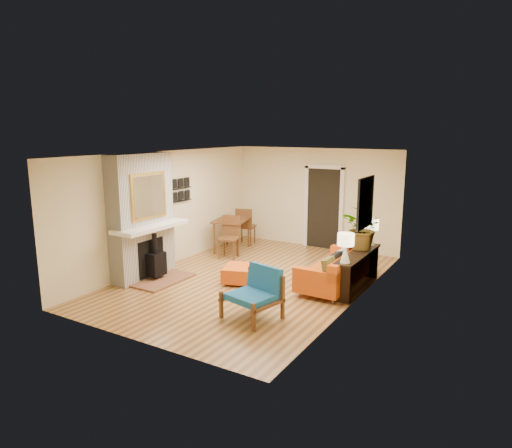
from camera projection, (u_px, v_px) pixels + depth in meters
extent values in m
plane|color=#BF8A49|center=(251.00, 280.00, 9.49)|extent=(6.50, 6.50, 0.00)
plane|color=white|center=(251.00, 154.00, 8.96)|extent=(6.50, 6.50, 0.00)
plane|color=#F9EDC3|center=(316.00, 198.00, 11.96)|extent=(4.50, 0.00, 4.50)
plane|color=#F9EDC3|center=(132.00, 256.00, 6.49)|extent=(4.50, 0.00, 4.50)
plane|color=#F9EDC3|center=(167.00, 209.00, 10.35)|extent=(0.00, 6.50, 6.50)
plane|color=#F9EDC3|center=(359.00, 231.00, 8.09)|extent=(0.00, 6.50, 6.50)
cube|color=black|center=(324.00, 208.00, 11.86)|extent=(0.88, 0.06, 2.10)
cube|color=white|center=(306.00, 207.00, 12.09)|extent=(0.10, 0.08, 2.18)
cube|color=white|center=(341.00, 210.00, 11.60)|extent=(0.10, 0.08, 2.18)
cube|color=white|center=(325.00, 167.00, 11.63)|extent=(1.08, 0.08, 0.10)
cube|color=black|center=(365.00, 203.00, 8.35)|extent=(0.04, 0.85, 0.95)
cube|color=slate|center=(364.00, 203.00, 8.37)|extent=(0.01, 0.70, 0.80)
cube|color=black|center=(178.00, 202.00, 10.60)|extent=(0.06, 0.95, 0.02)
cube|color=black|center=(177.00, 189.00, 10.54)|extent=(0.06, 0.95, 0.02)
cube|color=white|center=(140.00, 190.00, 9.29)|extent=(0.42, 1.50, 1.48)
cube|color=white|center=(143.00, 251.00, 9.56)|extent=(0.42, 1.50, 1.12)
cube|color=white|center=(151.00, 227.00, 9.32)|extent=(0.60, 1.68, 0.08)
cube|color=black|center=(151.00, 258.00, 9.47)|extent=(0.03, 0.72, 0.78)
cube|color=brown|center=(163.00, 280.00, 9.41)|extent=(0.75, 1.30, 0.04)
cube|color=black|center=(156.00, 264.00, 9.44)|extent=(0.30, 0.36, 0.48)
cylinder|color=black|center=(155.00, 243.00, 9.35)|extent=(0.10, 0.10, 0.40)
cube|color=gold|center=(149.00, 196.00, 9.20)|extent=(0.04, 0.95, 0.95)
cube|color=silver|center=(149.00, 196.00, 9.19)|extent=(0.01, 0.82, 0.82)
cylinder|color=silver|center=(299.00, 294.00, 8.54)|extent=(0.04, 0.04, 0.10)
cylinder|color=silver|center=(333.00, 301.00, 8.20)|extent=(0.04, 0.04, 0.10)
cylinder|color=silver|center=(335.00, 269.00, 10.04)|extent=(0.04, 0.04, 0.10)
cylinder|color=silver|center=(364.00, 274.00, 9.70)|extent=(0.04, 0.04, 0.10)
cube|color=#D25313|center=(334.00, 274.00, 9.08)|extent=(0.88, 2.02, 0.29)
cube|color=#D25313|center=(351.00, 262.00, 8.85)|extent=(0.20, 2.02, 0.34)
cube|color=#D25313|center=(316.00, 275.00, 8.26)|extent=(0.87, 0.18, 0.19)
cube|color=#D25313|center=(351.00, 252.00, 9.81)|extent=(0.87, 0.18, 0.19)
cube|color=brown|center=(329.00, 268.00, 8.26)|extent=(0.20, 0.39, 0.40)
cube|color=black|center=(337.00, 263.00, 8.59)|extent=(0.20, 0.39, 0.40)
cube|color=#ACACA7|center=(344.00, 258.00, 8.91)|extent=(0.20, 0.39, 0.40)
cube|color=maroon|center=(350.00, 254.00, 9.19)|extent=(0.20, 0.39, 0.40)
cube|color=black|center=(357.00, 250.00, 9.51)|extent=(0.20, 0.39, 0.40)
cylinder|color=silver|center=(225.00, 285.00, 9.10)|extent=(0.04, 0.04, 0.05)
cylinder|color=silver|center=(252.00, 287.00, 8.99)|extent=(0.04, 0.04, 0.05)
cylinder|color=silver|center=(232.00, 276.00, 9.63)|extent=(0.04, 0.04, 0.05)
cylinder|color=silver|center=(257.00, 278.00, 9.52)|extent=(0.04, 0.04, 0.05)
cube|color=#D25313|center=(241.00, 273.00, 9.27)|extent=(0.86, 0.86, 0.29)
cube|color=brown|center=(236.00, 295.00, 7.76)|extent=(0.23, 0.77, 0.05)
cube|color=brown|center=(221.00, 305.00, 7.53)|extent=(0.06, 0.06, 0.46)
cube|color=brown|center=(250.00, 287.00, 7.99)|extent=(0.06, 0.06, 0.73)
cube|color=brown|center=(269.00, 306.00, 7.25)|extent=(0.23, 0.77, 0.05)
cube|color=brown|center=(254.00, 317.00, 7.03)|extent=(0.06, 0.06, 0.46)
cube|color=brown|center=(283.00, 297.00, 7.48)|extent=(0.06, 0.06, 0.73)
cube|color=#1C6FAA|center=(252.00, 297.00, 7.49)|extent=(0.81, 0.78, 0.10)
cube|color=#1C6FAA|center=(265.00, 278.00, 7.66)|extent=(0.71, 0.32, 0.43)
cube|color=brown|center=(232.00, 220.00, 11.63)|extent=(1.01, 1.25, 0.04)
cylinder|color=brown|center=(214.00, 239.00, 11.36)|extent=(0.06, 0.06, 0.78)
cylinder|color=brown|center=(237.00, 241.00, 11.19)|extent=(0.06, 0.06, 0.78)
cylinder|color=brown|center=(227.00, 231.00, 12.24)|extent=(0.06, 0.06, 0.78)
cylinder|color=brown|center=(249.00, 232.00, 12.07)|extent=(0.06, 0.06, 0.78)
cube|color=brown|center=(229.00, 238.00, 10.98)|extent=(0.56, 0.56, 0.04)
cube|color=brown|center=(232.00, 226.00, 11.13)|extent=(0.45, 0.16, 0.50)
cylinder|color=brown|center=(219.00, 250.00, 10.91)|extent=(0.04, 0.04, 0.48)
cylinder|color=brown|center=(234.00, 251.00, 10.81)|extent=(0.04, 0.04, 0.48)
cylinder|color=brown|center=(224.00, 246.00, 11.26)|extent=(0.04, 0.04, 0.48)
cylinder|color=brown|center=(238.00, 247.00, 11.16)|extent=(0.04, 0.04, 0.48)
cube|color=brown|center=(246.00, 227.00, 12.31)|extent=(0.56, 0.56, 0.04)
cube|color=brown|center=(244.00, 218.00, 12.05)|extent=(0.45, 0.16, 0.50)
cylinder|color=brown|center=(238.00, 237.00, 12.24)|extent=(0.04, 0.04, 0.48)
cylinder|color=brown|center=(251.00, 238.00, 12.14)|extent=(0.04, 0.04, 0.48)
cylinder|color=brown|center=(242.00, 234.00, 12.59)|extent=(0.04, 0.04, 0.48)
cylinder|color=brown|center=(255.00, 235.00, 12.49)|extent=(0.04, 0.04, 0.48)
cube|color=black|center=(358.00, 254.00, 8.81)|extent=(0.34, 1.85, 0.05)
cube|color=black|center=(342.00, 285.00, 8.17)|extent=(0.30, 0.04, 0.68)
cube|color=black|center=(371.00, 261.00, 9.60)|extent=(0.30, 0.04, 0.68)
cone|color=white|center=(345.00, 255.00, 8.14)|extent=(0.18, 0.18, 0.30)
cylinder|color=white|center=(346.00, 245.00, 8.11)|extent=(0.03, 0.03, 0.06)
cylinder|color=#FFEABF|center=(346.00, 239.00, 8.09)|extent=(0.30, 0.30, 0.22)
cone|color=white|center=(371.00, 238.00, 9.41)|extent=(0.18, 0.18, 0.30)
cylinder|color=white|center=(371.00, 229.00, 9.38)|extent=(0.03, 0.03, 0.06)
cylinder|color=#FFEABF|center=(371.00, 224.00, 9.36)|extent=(0.30, 0.30, 0.22)
imported|color=#1E5919|center=(364.00, 228.00, 8.97)|extent=(0.96, 0.89, 0.89)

